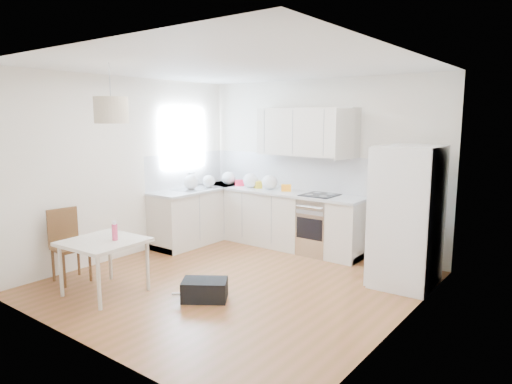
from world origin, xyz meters
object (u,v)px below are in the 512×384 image
(dining_chair, at_px, (70,246))
(gym_bag, at_px, (205,290))
(refrigerator, at_px, (408,216))
(dining_table, at_px, (104,246))

(dining_chair, bearing_deg, gym_bag, 25.58)
(refrigerator, xyz_separation_m, dining_chair, (-3.47, -2.53, -0.41))
(refrigerator, relative_size, dining_chair, 1.88)
(refrigerator, height_order, dining_chair, refrigerator)
(dining_chair, distance_m, gym_bag, 1.92)
(refrigerator, height_order, gym_bag, refrigerator)
(dining_table, xyz_separation_m, gym_bag, (1.09, 0.58, -0.47))
(dining_chair, bearing_deg, dining_table, 8.37)
(gym_bag, bearing_deg, dining_chair, 163.22)
(refrigerator, xyz_separation_m, dining_table, (-2.76, -2.51, -0.29))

